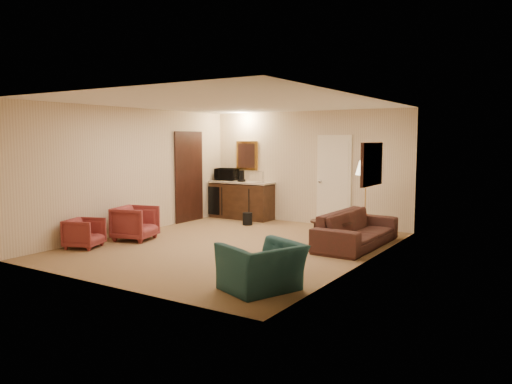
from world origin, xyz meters
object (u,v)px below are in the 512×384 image
(wetbar_cabinet, at_px, (242,200))
(rose_chair_near, at_px, (135,221))
(waste_bin, at_px, (247,219))
(coffee_table, at_px, (330,233))
(rose_chair_far, at_px, (84,232))
(microwave, at_px, (227,173))
(sofa, at_px, (357,223))
(floor_lamp, at_px, (365,199))
(teal_armchair, at_px, (262,259))
(coffee_maker, at_px, (241,176))

(wetbar_cabinet, distance_m, rose_chair_near, 3.32)
(wetbar_cabinet, bearing_deg, waste_bin, -47.92)
(coffee_table, distance_m, waste_bin, 2.71)
(rose_chair_far, distance_m, microwave, 4.47)
(rose_chair_far, bearing_deg, sofa, -76.59)
(wetbar_cabinet, relative_size, rose_chair_near, 2.24)
(rose_chair_far, xyz_separation_m, coffee_table, (3.66, 2.57, -0.07))
(microwave, bearing_deg, coffee_table, -35.88)
(floor_lamp, bearing_deg, sofa, -79.20)
(waste_bin, bearing_deg, teal_armchair, -54.48)
(wetbar_cabinet, relative_size, coffee_maker, 5.89)
(microwave, bearing_deg, rose_chair_near, -95.17)
(sofa, relative_size, rose_chair_far, 3.68)
(sofa, xyz_separation_m, teal_armchair, (-0.05, -3.21, -0.01))
(floor_lamp, bearing_deg, teal_armchair, -88.38)
(rose_chair_near, distance_m, coffee_table, 3.76)
(rose_chair_near, xyz_separation_m, coffee_maker, (0.28, 3.27, 0.69))
(coffee_table, bearing_deg, rose_chair_far, -144.91)
(coffee_table, bearing_deg, microwave, 153.51)
(rose_chair_near, xyz_separation_m, floor_lamp, (3.68, 2.62, 0.41))
(rose_chair_near, xyz_separation_m, microwave, (-0.25, 3.39, 0.74))
(waste_bin, height_order, microwave, microwave)
(rose_chair_near, bearing_deg, waste_bin, -34.09)
(coffee_maker, bearing_deg, sofa, -35.81)
(rose_chair_near, bearing_deg, teal_armchair, -126.08)
(coffee_maker, bearing_deg, floor_lamp, -23.61)
(floor_lamp, relative_size, coffee_maker, 5.54)
(wetbar_cabinet, bearing_deg, coffee_table, -28.96)
(microwave, bearing_deg, teal_armchair, -59.57)
(rose_chair_far, bearing_deg, waste_bin, -38.18)
(teal_armchair, relative_size, rose_chair_near, 1.30)
(sofa, distance_m, coffee_table, 0.52)
(rose_chair_far, bearing_deg, teal_armchair, -116.98)
(coffee_maker, bearing_deg, microwave, 154.74)
(teal_armchair, bearing_deg, wetbar_cabinet, -121.25)
(coffee_table, relative_size, waste_bin, 2.78)
(microwave, bearing_deg, floor_lamp, -20.53)
(rose_chair_far, bearing_deg, rose_chair_near, -34.42)
(teal_armchair, distance_m, rose_chair_near, 4.07)
(coffee_maker, bearing_deg, coffee_table, -41.27)
(microwave, bearing_deg, waste_bin, -44.06)
(coffee_table, relative_size, coffee_maker, 2.83)
(wetbar_cabinet, bearing_deg, teal_armchair, -53.41)
(floor_lamp, bearing_deg, rose_chair_near, -144.63)
(rose_chair_near, relative_size, floor_lamp, 0.47)
(teal_armchair, height_order, waste_bin, teal_armchair)
(coffee_table, bearing_deg, wetbar_cabinet, 151.04)
(sofa, height_order, rose_chair_near, sofa)
(rose_chair_far, height_order, floor_lamp, floor_lamp)
(waste_bin, bearing_deg, rose_chair_far, -107.72)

